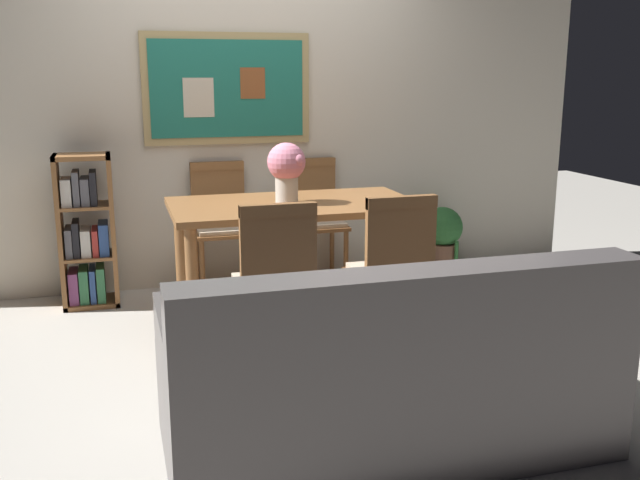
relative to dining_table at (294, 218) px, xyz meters
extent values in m
plane|color=#B7B2A8|center=(-0.11, -0.41, -0.65)|extent=(12.00, 12.00, 0.00)
cube|color=beige|center=(-0.11, 0.97, 0.65)|extent=(5.20, 0.10, 2.60)
cube|color=tan|center=(-0.25, 0.91, 0.76)|extent=(1.18, 0.02, 0.77)
cube|color=#1E7260|center=(-0.25, 0.89, 0.76)|extent=(1.08, 0.01, 0.67)
cube|color=beige|center=(-0.45, 0.89, 0.71)|extent=(0.21, 0.00, 0.27)
cube|color=brown|center=(-0.07, 0.89, 0.80)|extent=(0.18, 0.00, 0.21)
cube|color=brown|center=(0.00, 0.00, 0.08)|extent=(1.50, 0.84, 0.04)
cylinder|color=brown|center=(-0.67, -0.34, -0.29)|extent=(0.07, 0.07, 0.71)
cylinder|color=brown|center=(0.67, -0.34, -0.29)|extent=(0.07, 0.07, 0.71)
cylinder|color=brown|center=(-0.67, 0.34, -0.29)|extent=(0.07, 0.07, 0.71)
cylinder|color=brown|center=(0.67, 0.34, -0.29)|extent=(0.07, 0.07, 0.71)
cube|color=brown|center=(-0.30, -0.69, -0.21)|extent=(0.40, 0.40, 0.03)
cube|color=#C6B299|center=(-0.30, -0.69, -0.18)|extent=(0.36, 0.36, 0.03)
cylinder|color=brown|center=(-0.47, -0.86, -0.44)|extent=(0.04, 0.04, 0.42)
cylinder|color=brown|center=(-0.13, -0.86, -0.44)|extent=(0.04, 0.04, 0.42)
cylinder|color=brown|center=(-0.47, -0.52, -0.44)|extent=(0.04, 0.04, 0.42)
cylinder|color=brown|center=(-0.13, -0.52, -0.44)|extent=(0.04, 0.04, 0.42)
cube|color=brown|center=(-0.30, -0.87, 0.03)|extent=(0.38, 0.04, 0.46)
cube|color=brown|center=(-0.30, -0.87, 0.23)|extent=(0.38, 0.05, 0.06)
cube|color=brown|center=(0.36, -0.66, -0.21)|extent=(0.40, 0.40, 0.03)
cube|color=#C6B299|center=(0.36, -0.66, -0.18)|extent=(0.36, 0.36, 0.03)
cylinder|color=brown|center=(0.19, -0.83, -0.44)|extent=(0.04, 0.04, 0.42)
cylinder|color=brown|center=(0.53, -0.83, -0.44)|extent=(0.04, 0.04, 0.42)
cylinder|color=brown|center=(0.19, -0.49, -0.44)|extent=(0.04, 0.04, 0.42)
cylinder|color=brown|center=(0.53, -0.49, -0.44)|extent=(0.04, 0.04, 0.42)
cube|color=brown|center=(0.36, -0.84, 0.03)|extent=(0.38, 0.04, 0.46)
cube|color=brown|center=(0.36, -0.84, 0.23)|extent=(0.38, 0.05, 0.06)
cube|color=brown|center=(0.34, 0.71, -0.21)|extent=(0.40, 0.40, 0.03)
cube|color=#C6B299|center=(0.34, 0.71, -0.18)|extent=(0.36, 0.36, 0.03)
cylinder|color=brown|center=(0.51, 0.88, -0.44)|extent=(0.04, 0.04, 0.42)
cylinder|color=brown|center=(0.17, 0.88, -0.44)|extent=(0.04, 0.04, 0.42)
cylinder|color=brown|center=(0.51, 0.54, -0.44)|extent=(0.04, 0.04, 0.42)
cylinder|color=brown|center=(0.17, 0.54, -0.44)|extent=(0.04, 0.04, 0.42)
cube|color=brown|center=(0.34, 0.89, 0.03)|extent=(0.38, 0.04, 0.46)
cube|color=brown|center=(0.34, 0.89, 0.23)|extent=(0.38, 0.05, 0.06)
cube|color=brown|center=(-0.35, 0.69, -0.21)|extent=(0.40, 0.40, 0.03)
cube|color=#C6B299|center=(-0.35, 0.69, -0.18)|extent=(0.36, 0.36, 0.03)
cylinder|color=brown|center=(-0.18, 0.86, -0.44)|extent=(0.04, 0.04, 0.42)
cylinder|color=brown|center=(-0.52, 0.86, -0.44)|extent=(0.04, 0.04, 0.42)
cylinder|color=brown|center=(-0.18, 0.52, -0.44)|extent=(0.04, 0.04, 0.42)
cylinder|color=brown|center=(-0.52, 0.52, -0.44)|extent=(0.04, 0.04, 0.42)
cube|color=brown|center=(-0.35, 0.87, 0.03)|extent=(0.38, 0.04, 0.46)
cube|color=brown|center=(-0.35, 0.87, 0.23)|extent=(0.38, 0.05, 0.06)
cube|color=#514C4C|center=(-0.02, -1.60, -0.45)|extent=(1.80, 0.84, 0.40)
cube|color=#514C4C|center=(-0.02, -1.92, -0.03)|extent=(1.80, 0.20, 0.44)
cube|color=#514C4C|center=(-0.83, -1.60, -0.14)|extent=(0.18, 0.80, 0.22)
cube|color=#514C4C|center=(0.79, -1.60, -0.14)|extent=(0.18, 0.80, 0.22)
cube|color=#334C72|center=(-0.47, -1.78, -0.09)|extent=(0.32, 0.16, 0.33)
cube|color=#334C72|center=(-0.02, -1.78, -0.09)|extent=(0.32, 0.16, 0.33)
cube|color=brown|center=(-1.41, 0.66, -0.14)|extent=(0.03, 0.28, 1.01)
cube|color=brown|center=(-1.08, 0.66, -0.14)|extent=(0.03, 0.28, 1.01)
cube|color=brown|center=(-1.24, 0.66, -0.63)|extent=(0.36, 0.28, 0.03)
cube|color=brown|center=(-1.24, 0.66, 0.35)|extent=(0.36, 0.28, 0.03)
cube|color=brown|center=(-1.24, 0.66, -0.31)|extent=(0.30, 0.28, 0.02)
cube|color=brown|center=(-1.24, 0.66, 0.03)|extent=(0.30, 0.28, 0.02)
cube|color=#7F3F72|center=(-1.35, 0.66, -0.51)|extent=(0.06, 0.22, 0.21)
cube|color=#337247|center=(-1.29, 0.66, -0.51)|extent=(0.06, 0.22, 0.23)
cube|color=#2D4C8C|center=(-1.23, 0.66, -0.51)|extent=(0.04, 0.22, 0.22)
cube|color=#337247|center=(-1.18, 0.66, -0.50)|extent=(0.05, 0.22, 0.24)
cube|color=#595960|center=(-1.36, 0.66, -0.21)|extent=(0.04, 0.22, 0.19)
cube|color=black|center=(-1.31, 0.66, -0.19)|extent=(0.04, 0.22, 0.23)
cube|color=beige|center=(-1.26, 0.66, -0.21)|extent=(0.06, 0.22, 0.18)
cube|color=#B2332D|center=(-1.20, 0.66, -0.22)|extent=(0.04, 0.22, 0.17)
cube|color=#2D4C8C|center=(-1.14, 0.66, -0.20)|extent=(0.06, 0.22, 0.21)
cube|color=beige|center=(-1.35, 0.66, 0.12)|extent=(0.06, 0.22, 0.18)
cube|color=#595960|center=(-1.29, 0.66, 0.15)|extent=(0.04, 0.22, 0.22)
cube|color=#595960|center=(-1.24, 0.66, 0.12)|extent=(0.05, 0.22, 0.18)
cube|color=black|center=(-1.18, 0.66, 0.14)|extent=(0.04, 0.22, 0.22)
cylinder|color=brown|center=(1.36, 0.71, -0.53)|extent=(0.26, 0.26, 0.24)
cylinder|color=#332319|center=(1.36, 0.71, -0.42)|extent=(0.24, 0.24, 0.02)
sphere|color=#2D6B33|center=(1.36, 0.71, -0.28)|extent=(0.31, 0.31, 0.31)
cylinder|color=#2D6B33|center=(1.41, 0.57, -0.51)|extent=(0.03, 0.03, 0.29)
cylinder|color=#2D6B33|center=(1.48, 0.80, -0.50)|extent=(0.03, 0.03, 0.25)
cylinder|color=beige|center=(-0.05, -0.02, 0.19)|extent=(0.14, 0.14, 0.17)
sphere|color=pink|center=(-0.05, -0.02, 0.35)|extent=(0.23, 0.23, 0.23)
sphere|color=pink|center=(-0.10, 0.06, 0.35)|extent=(0.08, 0.08, 0.08)
sphere|color=pink|center=(0.00, -0.09, 0.37)|extent=(0.07, 0.07, 0.07)
sphere|color=#D86633|center=(0.04, 0.01, 0.36)|extent=(0.06, 0.06, 0.06)
camera|label=1|loc=(-1.04, -4.17, 0.88)|focal=39.97mm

